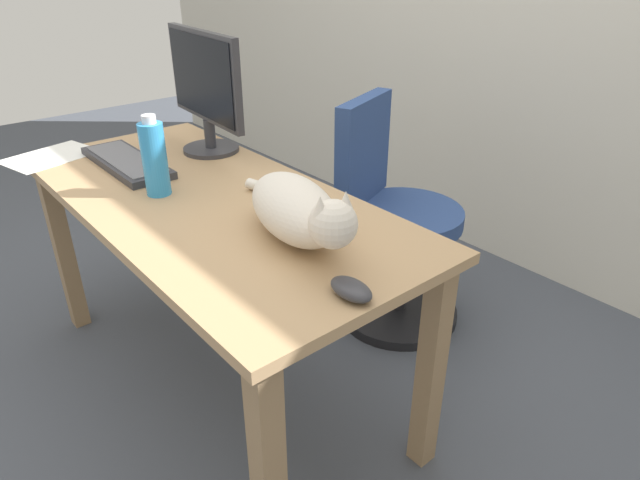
{
  "coord_description": "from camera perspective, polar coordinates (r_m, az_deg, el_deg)",
  "views": [
    {
      "loc": [
        1.38,
        -0.72,
        1.37
      ],
      "look_at": [
        0.52,
        0.0,
        0.77
      ],
      "focal_mm": 31.13,
      "sensor_mm": 36.0,
      "label": 1
    }
  ],
  "objects": [
    {
      "name": "ground_plane",
      "position": [
        2.07,
        -9.71,
        -13.91
      ],
      "size": [
        8.0,
        8.0,
        0.0
      ],
      "primitive_type": "plane",
      "color": "#474C56"
    },
    {
      "name": "desk",
      "position": [
        1.73,
        -11.3,
        1.31
      ],
      "size": [
        1.47,
        0.67,
        0.71
      ],
      "color": "tan",
      "rests_on": "ground_plane"
    },
    {
      "name": "office_chair",
      "position": [
        2.19,
        7.37,
        0.77
      ],
      "size": [
        0.51,
        0.48,
        0.89
      ],
      "color": "black",
      "rests_on": "ground_plane"
    },
    {
      "name": "monitor",
      "position": [
        2.01,
        -11.73,
        15.07
      ],
      "size": [
        0.48,
        0.2,
        0.41
      ],
      "color": "#333338",
      "rests_on": "desk"
    },
    {
      "name": "keyboard",
      "position": [
        1.99,
        -19.26,
        7.57
      ],
      "size": [
        0.44,
        0.15,
        0.03
      ],
      "color": "#333338",
      "rests_on": "desk"
    },
    {
      "name": "cat",
      "position": [
        1.37,
        -2.29,
        3.15
      ],
      "size": [
        0.59,
        0.27,
        0.2
      ],
      "color": "silver",
      "rests_on": "desk"
    },
    {
      "name": "computer_mouse",
      "position": [
        1.17,
        3.22,
        -5.07
      ],
      "size": [
        0.11,
        0.06,
        0.04
      ],
      "primitive_type": "ellipsoid",
      "color": "#333338",
      "rests_on": "desk"
    },
    {
      "name": "paper_sheet",
      "position": [
        2.19,
        -25.93,
        7.75
      ],
      "size": [
        0.28,
        0.34,
        0.0
      ],
      "primitive_type": "cube",
      "rotation": [
        0.0,
        0.0,
        0.25
      ],
      "color": "white",
      "rests_on": "desk"
    },
    {
      "name": "water_bottle",
      "position": [
        1.7,
        -16.66,
        8.04
      ],
      "size": [
        0.07,
        0.07,
        0.24
      ],
      "color": "#2D8CD1",
      "rests_on": "desk"
    }
  ]
}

